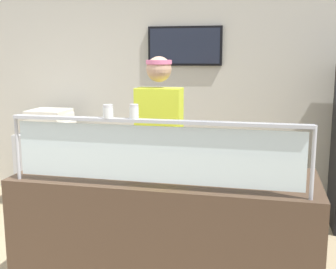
{
  "coord_description": "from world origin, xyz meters",
  "views": [
    {
      "loc": [
        1.7,
        -2.43,
        1.76
      ],
      "look_at": [
        1.04,
        0.44,
        1.23
      ],
      "focal_mm": 46.15,
      "sensor_mm": 36.0,
      "label": 1
    }
  ],
  "objects_px": {
    "parmesan_shaker": "(108,112)",
    "worker_figure": "(160,146)",
    "pizza_server": "(150,169)",
    "pepper_flake_shaker": "(134,112)",
    "pizza_box_stack": "(50,121)",
    "pizza_tray": "(152,172)"
  },
  "relations": [
    {
      "from": "pizza_tray",
      "to": "pepper_flake_shaker",
      "type": "height_order",
      "value": "pepper_flake_shaker"
    },
    {
      "from": "pizza_server",
      "to": "worker_figure",
      "type": "height_order",
      "value": "worker_figure"
    },
    {
      "from": "pepper_flake_shaker",
      "to": "worker_figure",
      "type": "xyz_separation_m",
      "value": [
        -0.09,
        0.99,
        -0.42
      ]
    },
    {
      "from": "worker_figure",
      "to": "pizza_server",
      "type": "bearing_deg",
      "value": -81.4
    },
    {
      "from": "pizza_server",
      "to": "pizza_box_stack",
      "type": "bearing_deg",
      "value": 136.21
    },
    {
      "from": "pizza_tray",
      "to": "pizza_box_stack",
      "type": "bearing_deg",
      "value": 134.3
    },
    {
      "from": "pepper_flake_shaker",
      "to": "worker_figure",
      "type": "height_order",
      "value": "worker_figure"
    },
    {
      "from": "pizza_server",
      "to": "pepper_flake_shaker",
      "type": "height_order",
      "value": "pepper_flake_shaker"
    },
    {
      "from": "worker_figure",
      "to": "pizza_box_stack",
      "type": "distance_m",
      "value": 1.94
    },
    {
      "from": "pepper_flake_shaker",
      "to": "pizza_box_stack",
      "type": "bearing_deg",
      "value": 129.15
    },
    {
      "from": "pizza_tray",
      "to": "pizza_box_stack",
      "type": "relative_size",
      "value": 0.86
    },
    {
      "from": "pizza_tray",
      "to": "pepper_flake_shaker",
      "type": "xyz_separation_m",
      "value": [
        -0.03,
        -0.32,
        0.46
      ]
    },
    {
      "from": "pepper_flake_shaker",
      "to": "worker_figure",
      "type": "relative_size",
      "value": 0.05
    },
    {
      "from": "pizza_server",
      "to": "pepper_flake_shaker",
      "type": "distance_m",
      "value": 0.53
    },
    {
      "from": "pizza_tray",
      "to": "parmesan_shaker",
      "type": "relative_size",
      "value": 4.85
    },
    {
      "from": "parmesan_shaker",
      "to": "worker_figure",
      "type": "height_order",
      "value": "worker_figure"
    },
    {
      "from": "parmesan_shaker",
      "to": "pepper_flake_shaker",
      "type": "xyz_separation_m",
      "value": [
        0.17,
        -0.0,
        0.0
      ]
    },
    {
      "from": "pizza_tray",
      "to": "parmesan_shaker",
      "type": "bearing_deg",
      "value": -121.51
    },
    {
      "from": "pepper_flake_shaker",
      "to": "pizza_box_stack",
      "type": "distance_m",
      "value": 2.71
    },
    {
      "from": "pizza_tray",
      "to": "pizza_server",
      "type": "bearing_deg",
      "value": -122.58
    },
    {
      "from": "parmesan_shaker",
      "to": "pepper_flake_shaker",
      "type": "bearing_deg",
      "value": -0.0
    },
    {
      "from": "worker_figure",
      "to": "pizza_tray",
      "type": "bearing_deg",
      "value": -80.09
    }
  ]
}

